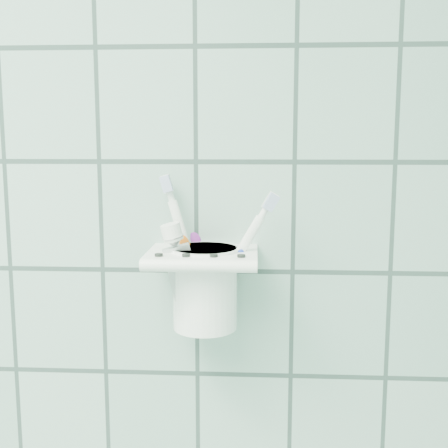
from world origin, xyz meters
name	(u,v)px	position (x,y,z in m)	size (l,w,h in m)	color
holder_bracket	(203,258)	(0.67, 1.15, 1.28)	(0.14, 0.11, 0.04)	white
cup	(205,285)	(0.67, 1.16, 1.24)	(0.09, 0.09, 0.11)	white
toothbrush_pink	(207,244)	(0.67, 1.17, 1.29)	(0.06, 0.02, 0.20)	white
toothbrush_blue	(199,239)	(0.66, 1.17, 1.30)	(0.03, 0.07, 0.21)	white
toothbrush_orange	(197,249)	(0.66, 1.15, 1.29)	(0.09, 0.02, 0.19)	white
toothpaste_tube	(194,265)	(0.66, 1.15, 1.27)	(0.06, 0.03, 0.14)	silver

